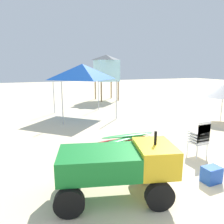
{
  "coord_description": "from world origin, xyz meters",
  "views": [
    {
      "loc": [
        -3.21,
        -3.74,
        2.86
      ],
      "look_at": [
        -0.18,
        3.35,
        1.22
      ],
      "focal_mm": 33.83,
      "sensor_mm": 36.0,
      "label": 1
    }
  ],
  "objects": [
    {
      "name": "lifeguard_tower",
      "position": [
        3.69,
        13.59,
        2.79
      ],
      "size": [
        1.98,
        1.98,
        3.9
      ],
      "color": "olive",
      "rests_on": "ground"
    },
    {
      "name": "cooler_box",
      "position": [
        1.01,
        -0.25,
        0.21
      ],
      "size": [
        0.45,
        0.32,
        0.41
      ],
      "primitive_type": "cube",
      "color": "blue",
      "rests_on": "ground"
    },
    {
      "name": "surfboard_pile",
      "position": [
        0.35,
        3.13,
        0.16
      ],
      "size": [
        2.59,
        0.91,
        0.32
      ],
      "color": "yellow",
      "rests_on": "ground"
    },
    {
      "name": "utility_cart",
      "position": [
        -1.4,
        0.13,
        0.78
      ],
      "size": [
        2.78,
        1.9,
        1.5
      ],
      "color": "#197A2D",
      "rests_on": "ground"
    },
    {
      "name": "popup_canopy",
      "position": [
        0.07,
        8.25,
        2.6
      ],
      "size": [
        3.01,
        3.01,
        3.05
      ],
      "color": "#B2B2B7",
      "rests_on": "ground"
    },
    {
      "name": "ground",
      "position": [
        0.0,
        0.0,
        0.0
      ],
      "size": [
        80.0,
        80.0,
        0.0
      ],
      "primitive_type": "plane",
      "color": "beige"
    },
    {
      "name": "beach_umbrella_left",
      "position": [
        6.7,
        4.25,
        1.64
      ],
      "size": [
        2.0,
        2.0,
        1.99
      ],
      "color": "beige",
      "rests_on": "ground"
    },
    {
      "name": "stacked_plastic_chairs",
      "position": [
        1.95,
        1.08,
        0.7
      ],
      "size": [
        0.48,
        0.48,
        1.2
      ],
      "color": "white",
      "rests_on": "ground"
    }
  ]
}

